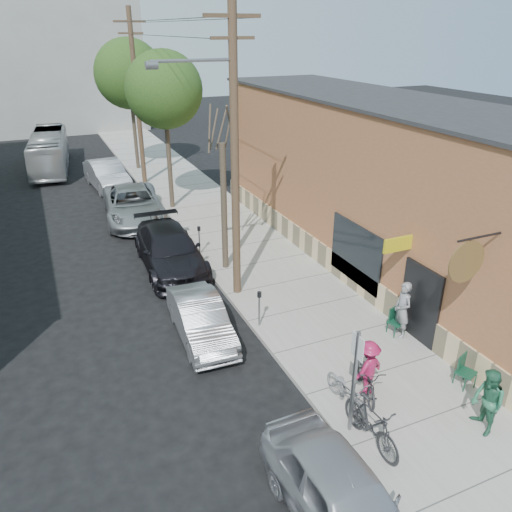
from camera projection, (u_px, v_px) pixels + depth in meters
name	position (u px, v px, depth m)	size (l,w,h in m)	color
ground	(210.00, 375.00, 14.24)	(120.00, 120.00, 0.00)	black
sidewalk	(219.00, 224.00, 24.91)	(4.50, 58.00, 0.15)	#A8A39B
cafe_building	(376.00, 182.00, 20.31)	(6.60, 20.20, 6.61)	#A2603C
end_cap_building	(38.00, 64.00, 45.94)	(18.00, 8.00, 12.00)	#959691
sign_post	(355.00, 373.00, 11.41)	(0.07, 0.45, 2.80)	slate
parking_meter_near	(259.00, 303.00, 15.99)	(0.14, 0.14, 1.24)	slate
parking_meter_far	(199.00, 236.00, 21.19)	(0.14, 0.14, 1.24)	slate
utility_pole_near	(233.00, 150.00, 16.23)	(3.57, 0.28, 10.00)	#503A28
utility_pole_far	(137.00, 97.00, 29.32)	(1.80, 0.28, 10.00)	#503A28
tree_bare	(224.00, 208.00, 19.31)	(0.24, 0.24, 5.04)	#44392C
tree_leafy_mid	(164.00, 90.00, 24.67)	(3.83, 3.83, 8.00)	#44392C
tree_leafy_far	(129.00, 74.00, 32.14)	(4.44, 4.44, 8.39)	#44392C
patio_chair_a	(397.00, 322.00, 15.70)	(0.50, 0.50, 0.88)	#113D2A
patio_chair_b	(466.00, 372.00, 13.41)	(0.50, 0.50, 0.88)	#113D2A
patron_grey	(403.00, 310.00, 15.43)	(0.68, 0.45, 1.86)	gray
patron_green	(488.00, 402.00, 11.73)	(0.83, 0.65, 1.72)	#2A694A
cyclist	(368.00, 368.00, 12.99)	(1.03, 0.59, 1.59)	#9E1744
cyclist_bike	(367.00, 377.00, 13.12)	(0.66, 1.89, 0.99)	black
parked_bike_a	(371.00, 424.00, 11.45)	(0.56, 2.00, 1.20)	black
parked_bike_b	(347.00, 391.00, 12.66)	(0.62, 1.79, 0.94)	slate
car_0	(343.00, 500.00, 9.57)	(1.80, 4.48, 1.53)	#B1B1B9
car_1	(201.00, 319.00, 15.71)	(1.40, 4.03, 1.33)	#A7A7AE
car_2	(170.00, 250.00, 20.23)	(2.28, 5.61, 1.63)	black
car_3	(133.00, 205.00, 25.38)	(2.76, 6.00, 1.67)	#9DA0A4
car_4	(107.00, 175.00, 30.41)	(1.79, 5.13, 1.69)	#B0B2B8
bus	(49.00, 151.00, 34.39)	(2.17, 9.26, 2.58)	silver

